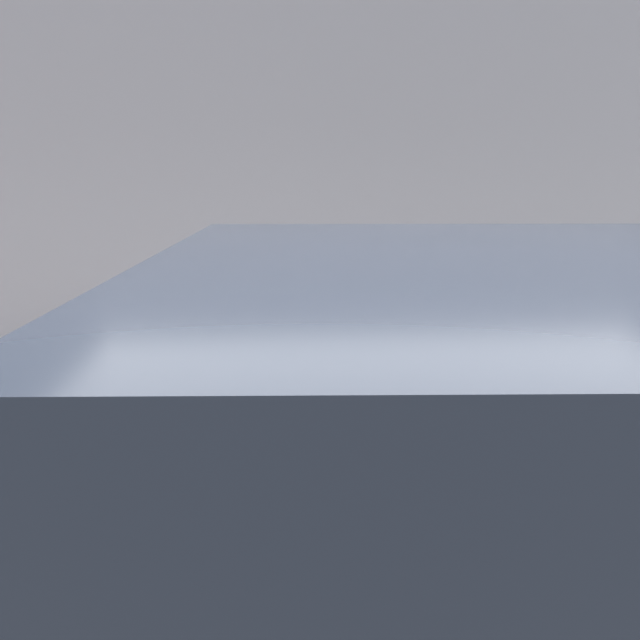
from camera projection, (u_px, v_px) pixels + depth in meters
sidewalk at (348, 476)px, 4.25m from camera, size 24.00×2.80×0.12m
building_facade at (325, 88)px, 5.93m from camera, size 24.00×0.30×5.72m
parking_meter at (320, 352)px, 3.07m from camera, size 0.19×0.14×1.52m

